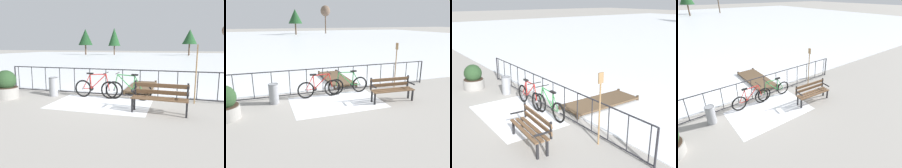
% 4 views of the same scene
% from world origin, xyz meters
% --- Properties ---
extents(ground_plane, '(160.00, 160.00, 0.00)m').
position_xyz_m(ground_plane, '(0.00, 0.00, 0.00)').
color(ground_plane, '#9E9991').
extents(frozen_pond, '(80.00, 56.00, 0.03)m').
position_xyz_m(frozen_pond, '(0.00, 28.40, 0.01)').
color(frozen_pond, white).
rests_on(frozen_pond, ground).
extents(snow_patch, '(3.30, 2.08, 0.01)m').
position_xyz_m(snow_patch, '(-0.13, -1.20, 0.00)').
color(snow_patch, white).
rests_on(snow_patch, ground).
extents(railing_fence, '(9.06, 0.06, 1.07)m').
position_xyz_m(railing_fence, '(0.00, 0.00, 0.56)').
color(railing_fence, '#232328').
rests_on(railing_fence, ground).
extents(bicycle_near_railing, '(1.71, 0.52, 0.97)m').
position_xyz_m(bicycle_near_railing, '(0.63, -0.35, 0.37)').
color(bicycle_near_railing, black).
rests_on(bicycle_near_railing, ground).
extents(bicycle_second, '(1.71, 0.52, 0.97)m').
position_xyz_m(bicycle_second, '(-0.59, -0.41, 0.37)').
color(bicycle_second, black).
rests_on(bicycle_second, ground).
extents(park_bench, '(1.63, 0.58, 0.89)m').
position_xyz_m(park_bench, '(1.84, -1.65, 0.51)').
color(park_bench, brown).
rests_on(park_bench, ground).
extents(trash_bin, '(0.35, 0.35, 0.73)m').
position_xyz_m(trash_bin, '(-2.31, -0.54, 0.37)').
color(trash_bin, gray).
rests_on(trash_bin, ground).
extents(oar_upright, '(0.04, 0.16, 1.98)m').
position_xyz_m(oar_upright, '(2.90, -0.25, 1.14)').
color(oar_upright, '#937047').
rests_on(oar_upright, ground).
extents(wooden_dock, '(1.10, 2.99, 0.20)m').
position_xyz_m(wooden_dock, '(0.80, 1.75, 0.12)').
color(wooden_dock, brown).
rests_on(wooden_dock, ground).
extents(tree_far_west, '(2.15, 2.15, 6.17)m').
position_xyz_m(tree_far_west, '(11.74, 41.69, 4.92)').
color(tree_far_west, brown).
rests_on(tree_far_west, ground).
extents(tree_centre, '(2.86, 2.86, 5.18)m').
position_xyz_m(tree_centre, '(4.55, 39.38, 3.71)').
color(tree_centre, brown).
rests_on(tree_centre, ground).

